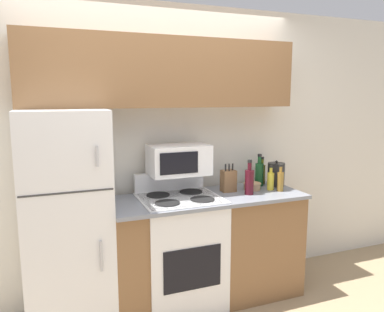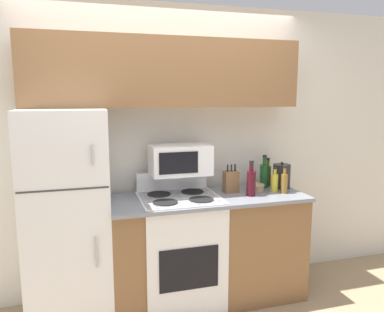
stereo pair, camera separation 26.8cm
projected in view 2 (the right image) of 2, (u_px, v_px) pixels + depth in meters
name	position (u px, v px, depth m)	size (l,w,h in m)	color
wall_back	(163.00, 151.00, 3.36)	(8.00, 0.05, 2.55)	silver
lower_cabinets	(208.00, 248.00, 3.23)	(1.64, 0.62, 0.93)	brown
refrigerator	(68.00, 218.00, 2.88)	(0.62, 0.65, 1.67)	white
upper_cabinets	(166.00, 73.00, 3.08)	(2.26, 0.31, 0.56)	brown
stove	(180.00, 250.00, 3.14)	(0.65, 0.60, 1.10)	white
microwave	(180.00, 160.00, 3.15)	(0.50, 0.31, 0.25)	white
knife_block	(231.00, 181.00, 3.25)	(0.12, 0.09, 0.25)	brown
bowl	(256.00, 187.00, 3.29)	(0.16, 0.16, 0.06)	tan
bottle_wine_green	(264.00, 175.00, 3.42)	(0.08, 0.08, 0.30)	#194C23
bottle_cooking_spray	(275.00, 182.00, 3.27)	(0.06, 0.06, 0.22)	gold
bottle_wine_red	(251.00, 182.00, 3.13)	(0.08, 0.08, 0.30)	#470F19
bottle_olive_oil	(268.00, 175.00, 3.50)	(0.06, 0.06, 0.26)	#5B6619
bottle_vinegar	(284.00, 182.00, 3.22)	(0.06, 0.06, 0.24)	olive
kettle	(282.00, 176.00, 3.41)	(0.16, 0.16, 0.24)	black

